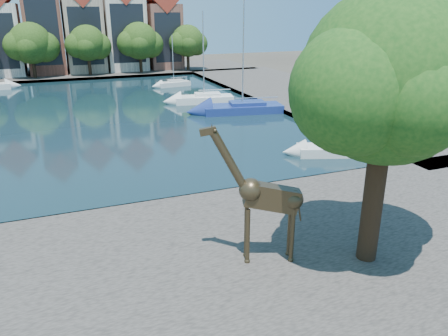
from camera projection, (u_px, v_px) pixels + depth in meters
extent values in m
plane|color=#38332B|center=(144.00, 209.00, 23.64)|extent=(160.00, 160.00, 0.00)
cube|color=black|center=(96.00, 115.00, 44.62)|extent=(38.00, 50.00, 0.08)
cube|color=#4D4843|center=(179.00, 274.00, 17.43)|extent=(50.00, 14.00, 0.50)
cube|color=#4D4843|center=(75.00, 73.00, 72.53)|extent=(60.00, 16.00, 0.50)
cube|color=#4D4843|center=(307.00, 96.00, 53.11)|extent=(14.00, 52.00, 0.50)
cylinder|color=#332114|center=(373.00, 197.00, 17.23)|extent=(0.80, 0.80, 5.50)
sphere|color=#133F12|center=(389.00, 77.00, 15.63)|extent=(6.40, 6.40, 6.40)
sphere|color=#133F12|center=(421.00, 90.00, 16.77)|extent=(4.80, 4.80, 4.80)
sphere|color=#133F12|center=(354.00, 91.00, 14.78)|extent=(4.48, 4.48, 4.48)
cube|color=brown|center=(44.00, 31.00, 68.84)|extent=(5.39, 9.00, 13.00)
cube|color=black|center=(44.00, 32.00, 64.92)|extent=(4.40, 0.05, 9.75)
cube|color=tan|center=(84.00, 35.00, 71.15)|extent=(5.88, 9.00, 11.50)
cube|color=black|center=(86.00, 36.00, 67.24)|extent=(4.80, 0.05, 8.62)
cube|color=beige|center=(124.00, 32.00, 73.30)|extent=(6.37, 9.00, 12.00)
cube|color=black|center=(128.00, 34.00, 69.38)|extent=(5.20, 0.05, 9.00)
cube|color=brown|center=(162.00, 36.00, 75.78)|extent=(5.39, 9.00, 10.50)
cube|color=black|center=(168.00, 38.00, 71.87)|extent=(4.40, 0.05, 7.88)
cylinder|color=#332114|center=(34.00, 67.00, 65.03)|extent=(0.50, 0.50, 3.20)
sphere|color=#1C360F|center=(30.00, 43.00, 63.86)|extent=(6.00, 6.00, 6.00)
sphere|color=#1C360F|center=(44.00, 47.00, 64.94)|extent=(4.50, 4.50, 4.50)
sphere|color=#1C360F|center=(18.00, 46.00, 63.05)|extent=(4.20, 4.20, 4.20)
cylinder|color=#332114|center=(89.00, 64.00, 67.77)|extent=(0.50, 0.50, 3.20)
sphere|color=#1C360F|center=(87.00, 43.00, 66.66)|extent=(5.40, 5.40, 5.40)
sphere|color=#1C360F|center=(98.00, 46.00, 67.67)|extent=(4.05, 4.05, 4.05)
sphere|color=#1C360F|center=(78.00, 45.00, 65.90)|extent=(3.78, 3.78, 3.78)
cylinder|color=#332114|center=(141.00, 62.00, 70.51)|extent=(0.50, 0.50, 3.20)
sphere|color=#1C360F|center=(139.00, 41.00, 69.37)|extent=(5.80, 5.80, 5.80)
sphere|color=#1C360F|center=(150.00, 44.00, 70.42)|extent=(4.35, 4.35, 4.35)
sphere|color=#1C360F|center=(130.00, 43.00, 68.57)|extent=(4.06, 4.06, 4.06)
cylinder|color=#332114|center=(188.00, 60.00, 73.25)|extent=(0.50, 0.50, 3.20)
sphere|color=#1C360F|center=(188.00, 41.00, 72.17)|extent=(5.20, 5.20, 5.20)
sphere|color=#1C360F|center=(196.00, 44.00, 73.15)|extent=(3.90, 3.90, 3.90)
sphere|color=#1C360F|center=(180.00, 43.00, 71.42)|extent=(3.64, 3.64, 3.64)
cylinder|color=#3A2E1D|center=(248.00, 236.00, 17.41)|extent=(0.18, 0.18, 2.36)
cylinder|color=#3A2E1D|center=(246.00, 231.00, 17.87)|extent=(0.18, 0.18, 2.36)
cylinder|color=#3A2E1D|center=(292.00, 235.00, 17.51)|extent=(0.18, 0.18, 2.36)
cylinder|color=#3A2E1D|center=(290.00, 229.00, 17.98)|extent=(0.18, 0.18, 2.36)
cube|color=#3A2E1D|center=(272.00, 197.00, 17.16)|extent=(2.36, 1.29, 1.38)
cylinder|color=#3A2E1D|center=(230.00, 161.00, 16.53)|extent=(1.54, 0.78, 2.44)
cube|color=#3A2E1D|center=(208.00, 131.00, 16.08)|extent=(0.69, 0.39, 0.37)
cube|color=silver|center=(335.00, 149.00, 32.11)|extent=(5.67, 3.57, 0.87)
cube|color=silver|center=(335.00, 145.00, 32.01)|extent=(2.65, 2.02, 0.48)
cylinder|color=#B2B2B7|center=(340.00, 89.00, 30.59)|extent=(0.12, 0.12, 8.36)
cube|color=navy|center=(242.00, 108.00, 45.23)|extent=(8.54, 4.24, 1.03)
cube|color=navy|center=(243.00, 104.00, 45.11)|extent=(3.87, 2.59, 0.57)
cylinder|color=#B2B2B7|center=(243.00, 43.00, 43.01)|extent=(0.14, 0.14, 12.32)
cube|color=silver|center=(204.00, 98.00, 49.93)|extent=(6.86, 3.49, 1.01)
cube|color=silver|center=(204.00, 95.00, 49.81)|extent=(3.11, 2.12, 0.56)
cylinder|color=#B2B2B7|center=(203.00, 55.00, 48.26)|extent=(0.14, 0.14, 9.16)
cube|color=silver|center=(174.00, 83.00, 60.66)|extent=(4.73, 2.29, 0.81)
cube|color=silver|center=(174.00, 81.00, 60.56)|extent=(2.14, 1.41, 0.45)
cylinder|color=#B2B2B7|center=(173.00, 59.00, 59.51)|extent=(0.11, 0.11, 6.21)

